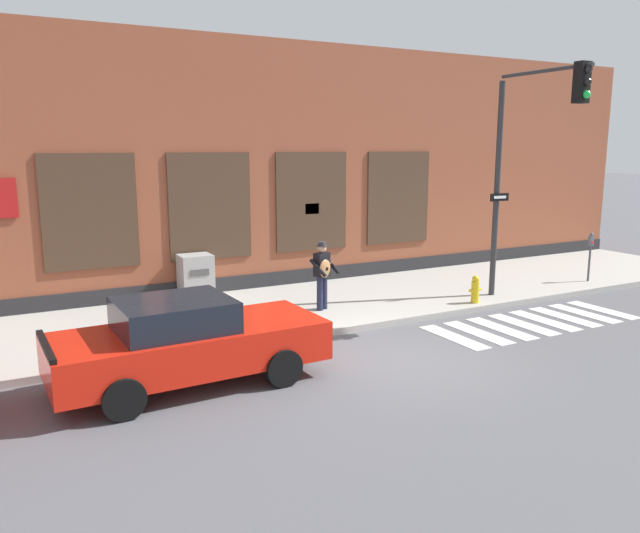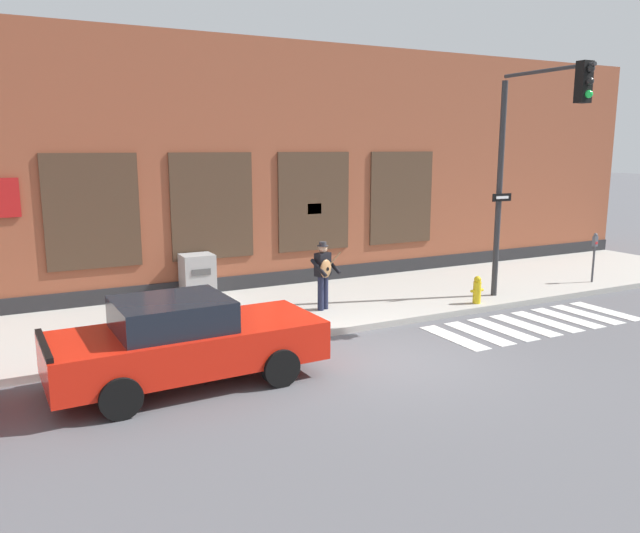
% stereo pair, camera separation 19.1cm
% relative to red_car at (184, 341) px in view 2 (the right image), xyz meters
% --- Properties ---
extents(ground_plane, '(160.00, 160.00, 0.00)m').
position_rel_red_car_xyz_m(ground_plane, '(3.90, -0.61, -0.77)').
color(ground_plane, '#56565B').
extents(sidewalk, '(28.00, 4.56, 0.15)m').
position_rel_red_car_xyz_m(sidewalk, '(3.90, 3.52, -0.69)').
color(sidewalk, '#ADAAA3').
rests_on(sidewalk, ground).
extents(building_backdrop, '(28.00, 4.06, 6.88)m').
position_rel_red_car_xyz_m(building_backdrop, '(3.90, 7.80, 2.66)').
color(building_backdrop, brown).
rests_on(building_backdrop, ground).
extents(crosswalk, '(5.20, 1.90, 0.01)m').
position_rel_red_car_xyz_m(crosswalk, '(8.20, -0.06, -0.76)').
color(crosswalk, silver).
rests_on(crosswalk, ground).
extents(red_car, '(4.66, 2.10, 1.53)m').
position_rel_red_car_xyz_m(red_car, '(0.00, 0.00, 0.00)').
color(red_car, red).
rests_on(red_car, ground).
extents(busker, '(0.78, 0.67, 1.66)m').
position_rel_red_car_xyz_m(busker, '(4.15, 2.80, 0.33)').
color(busker, '#1E233D').
rests_on(busker, sidewalk).
extents(traffic_light, '(0.60, 2.78, 5.69)m').
position_rel_red_car_xyz_m(traffic_light, '(8.85, 1.08, 3.26)').
color(traffic_light, '#2D2D30').
rests_on(traffic_light, sidewalk).
extents(parking_meter, '(0.13, 0.11, 1.44)m').
position_rel_red_car_xyz_m(parking_meter, '(12.58, 2.00, 0.33)').
color(parking_meter, '#47474C').
rests_on(parking_meter, sidewalk).
extents(utility_box, '(0.82, 0.72, 1.15)m').
position_rel_red_car_xyz_m(utility_box, '(1.81, 5.35, -0.04)').
color(utility_box, '#9E9E9E').
rests_on(utility_box, sidewalk).
extents(fire_hydrant, '(0.38, 0.20, 0.70)m').
position_rel_red_car_xyz_m(fire_hydrant, '(7.88, 1.59, -0.27)').
color(fire_hydrant, gold).
rests_on(fire_hydrant, sidewalk).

